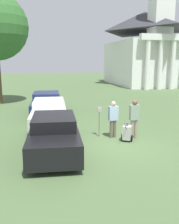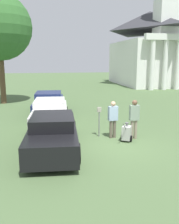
% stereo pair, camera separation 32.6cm
% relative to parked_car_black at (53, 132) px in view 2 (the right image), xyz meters
% --- Properties ---
extents(ground_plane, '(120.00, 120.00, 0.00)m').
position_rel_parked_car_black_xyz_m(ground_plane, '(2.34, -0.07, -0.68)').
color(ground_plane, '#4C663D').
extents(parked_car_black, '(2.24, 5.29, 1.42)m').
position_rel_parked_car_black_xyz_m(parked_car_black, '(0.00, 0.00, 0.00)').
color(parked_car_black, black).
rests_on(parked_car_black, ground_plane).
extents(parked_car_white, '(2.21, 5.18, 1.45)m').
position_rel_parked_car_black_xyz_m(parked_car_white, '(-0.00, 3.70, 0.01)').
color(parked_car_white, silver).
rests_on(parked_car_white, ground_plane).
extents(parked_car_navy, '(2.26, 5.05, 1.44)m').
position_rel_parked_car_black_xyz_m(parked_car_navy, '(-0.00, 6.93, -0.00)').
color(parked_car_navy, '#19234C').
rests_on(parked_car_navy, ground_plane).
extents(parking_meter, '(0.18, 0.09, 1.39)m').
position_rel_parked_car_black_xyz_m(parking_meter, '(2.16, 1.26, 0.29)').
color(parking_meter, slate).
rests_on(parking_meter, ground_plane).
extents(person_worker, '(0.44, 0.26, 1.69)m').
position_rel_parked_car_black_xyz_m(person_worker, '(2.74, 0.97, 0.29)').
color(person_worker, '#665B4C').
rests_on(person_worker, ground_plane).
extents(person_supervisor, '(0.42, 0.23, 1.78)m').
position_rel_parked_car_black_xyz_m(person_supervisor, '(3.64, 0.67, 0.34)').
color(person_supervisor, gray).
rests_on(person_supervisor, ground_plane).
extents(equipment_cart, '(0.67, 0.95, 1.00)m').
position_rel_parked_car_black_xyz_m(equipment_cart, '(3.19, 0.35, -0.29)').
color(equipment_cart, '#B2B2AD').
rests_on(equipment_cart, ground_plane).
extents(church, '(8.25, 13.82, 21.96)m').
position_rel_parked_car_black_xyz_m(church, '(14.58, 24.40, 5.03)').
color(church, white).
rests_on(church, ground_plane).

